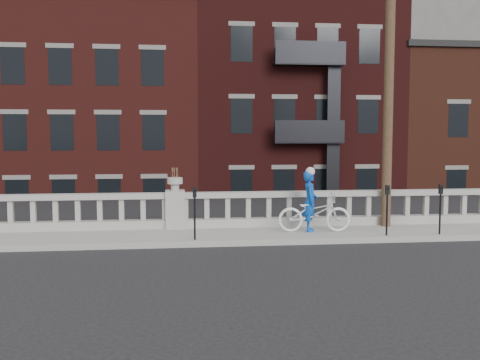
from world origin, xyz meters
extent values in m
plane|color=black|center=(0.00, 0.00, 0.00)|extent=(120.00, 120.00, 0.00)
cube|color=gray|center=(0.00, 3.00, 0.07)|extent=(32.00, 2.20, 0.15)
cube|color=gray|center=(0.00, 3.95, 0.28)|extent=(28.00, 0.34, 0.25)
cube|color=gray|center=(0.00, 3.95, 1.10)|extent=(28.00, 0.34, 0.16)
cube|color=gray|center=(0.00, 3.95, 0.70)|extent=(0.55, 0.55, 1.10)
cylinder|color=gray|center=(0.00, 3.95, 1.35)|extent=(0.24, 0.24, 0.20)
cylinder|color=gray|center=(0.00, 3.95, 1.53)|extent=(0.44, 0.44, 0.18)
cube|color=#605E59|center=(0.00, 4.30, -2.42)|extent=(36.00, 0.50, 5.15)
cube|color=black|center=(0.00, 25.95, -5.25)|extent=(80.00, 44.00, 0.50)
cube|color=#595651|center=(-2.00, 8.45, -3.00)|extent=(16.00, 7.00, 4.00)
cube|color=#595651|center=(22.00, 32.95, 4.00)|extent=(14.00, 14.00, 18.00)
cube|color=#4B1815|center=(-4.00, 19.95, 2.00)|extent=(10.00, 14.00, 14.00)
cube|color=black|center=(-4.00, 19.95, 9.15)|extent=(10.30, 14.30, 0.30)
cube|color=#370F0F|center=(6.00, 19.95, 2.75)|extent=(10.00, 14.00, 15.50)
cube|color=black|center=(6.00, 19.95, 10.65)|extent=(10.30, 14.30, 0.30)
cube|color=#4E2217|center=(16.00, 19.95, 1.00)|extent=(10.00, 14.00, 12.00)
cube|color=black|center=(16.00, 19.95, 7.15)|extent=(10.30, 14.30, 0.30)
cylinder|color=#422D1E|center=(6.20, 3.60, 5.15)|extent=(0.28, 0.28, 10.00)
cylinder|color=black|center=(0.51, 2.15, 0.70)|extent=(0.05, 0.05, 1.10)
cube|color=black|center=(0.51, 2.15, 1.38)|extent=(0.10, 0.08, 0.26)
cube|color=black|center=(0.51, 2.10, 1.42)|extent=(0.06, 0.01, 0.08)
cylinder|color=black|center=(5.65, 2.15, 0.70)|extent=(0.05, 0.05, 1.10)
cube|color=black|center=(5.65, 2.15, 1.38)|extent=(0.10, 0.08, 0.26)
cube|color=black|center=(5.65, 2.10, 1.42)|extent=(0.06, 0.01, 0.08)
cylinder|color=black|center=(7.15, 2.15, 0.70)|extent=(0.05, 0.05, 1.10)
cube|color=black|center=(7.15, 2.15, 1.38)|extent=(0.10, 0.08, 0.26)
cube|color=black|center=(7.15, 2.10, 1.42)|extent=(0.06, 0.01, 0.08)
imported|color=white|center=(3.86, 2.94, 0.68)|extent=(2.06, 0.86, 1.06)
imported|color=#0C4AB7|center=(3.75, 3.04, 1.00)|extent=(0.51, 0.68, 1.69)
camera|label=1|loc=(0.11, -11.48, 2.85)|focal=40.00mm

